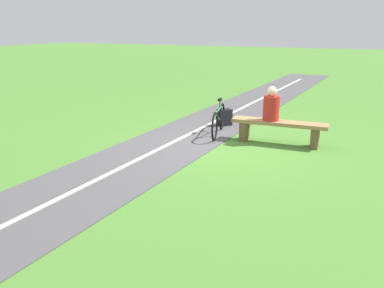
% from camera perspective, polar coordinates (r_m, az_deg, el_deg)
% --- Properties ---
extents(ground_plane, '(80.00, 80.00, 0.00)m').
position_cam_1_polar(ground_plane, '(8.71, 4.75, -0.28)').
color(ground_plane, '#477A2D').
extents(paved_path, '(3.89, 36.06, 0.02)m').
position_cam_1_polar(paved_path, '(6.19, -20.73, -8.51)').
color(paved_path, '#4C494C').
rests_on(paved_path, ground_plane).
extents(path_centre_line, '(1.78, 31.96, 0.00)m').
position_cam_1_polar(path_centre_line, '(6.19, -20.74, -8.42)').
color(path_centre_line, silver).
rests_on(path_centre_line, paved_path).
extents(bench, '(2.08, 0.46, 0.51)m').
position_cam_1_polar(bench, '(8.96, 12.32, 2.29)').
color(bench, '#937047').
rests_on(bench, ground_plane).
extents(person_seated, '(0.37, 0.37, 0.75)m').
position_cam_1_polar(person_seated, '(8.89, 11.27, 5.35)').
color(person_seated, '#B2231E').
rests_on(person_seated, bench).
extents(bicycle, '(0.39, 1.70, 0.85)m').
position_cam_1_polar(bicycle, '(9.51, 3.81, 3.41)').
color(bicycle, black).
rests_on(bicycle, ground_plane).
extents(backpack, '(0.42, 0.42, 0.44)m').
position_cam_1_polar(backpack, '(10.41, 4.64, 3.78)').
color(backpack, black).
rests_on(backpack, ground_plane).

